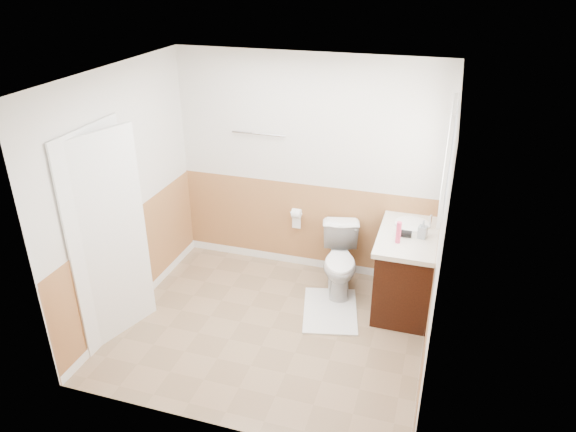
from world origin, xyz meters
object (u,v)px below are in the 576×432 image
(bath_mat, at_px, (330,310))
(soap_dispenser, at_px, (423,229))
(toilet, at_px, (340,261))
(vanity_cabinet, at_px, (406,269))
(lotion_bottle, at_px, (398,233))

(bath_mat, height_order, soap_dispenser, soap_dispenser)
(toilet, xyz_separation_m, bath_mat, (0.00, -0.44, -0.35))
(toilet, bearing_deg, vanity_cabinet, -14.84)
(toilet, distance_m, bath_mat, 0.56)
(bath_mat, distance_m, soap_dispenser, 1.29)
(toilet, distance_m, lotion_bottle, 0.90)
(vanity_cabinet, bearing_deg, lotion_bottle, -109.95)
(toilet, bearing_deg, soap_dispenser, -21.60)
(lotion_bottle, bearing_deg, toilet, 153.93)
(bath_mat, height_order, lotion_bottle, lotion_bottle)
(toilet, relative_size, bath_mat, 0.91)
(lotion_bottle, xyz_separation_m, soap_dispenser, (0.22, 0.17, -0.02))
(bath_mat, relative_size, vanity_cabinet, 0.73)
(bath_mat, distance_m, lotion_bottle, 1.14)
(toilet, distance_m, soap_dispenser, 1.02)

